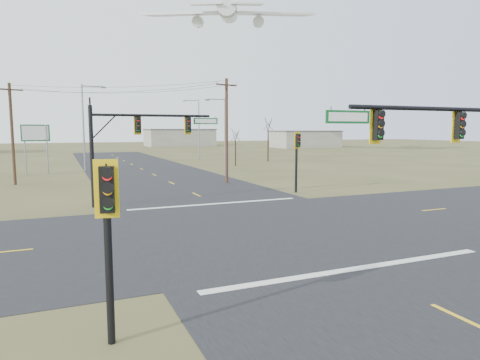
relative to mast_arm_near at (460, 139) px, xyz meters
name	(u,v)px	position (x,y,z in m)	size (l,w,h in m)	color
ground	(265,227)	(-4.74, 7.63, -4.73)	(320.00, 320.00, 0.00)	brown
road_ew	(265,227)	(-4.74, 7.63, -4.72)	(160.00, 14.00, 0.02)	black
road_ns	(265,227)	(-4.74, 7.63, -4.72)	(14.00, 160.00, 0.02)	black
stop_bar_near	(355,269)	(-4.74, 0.13, -4.70)	(12.00, 0.40, 0.01)	silver
stop_bar_far	(216,204)	(-4.74, 15.13, -4.70)	(12.00, 0.40, 0.01)	silver
mast_arm_near	(460,139)	(0.00, 0.00, 0.00)	(10.33, 0.46, 6.47)	black
mast_arm_far	(139,134)	(-9.47, 17.16, 0.09)	(8.83, 0.58, 6.64)	black
pedestal_signal_ne	(297,149)	(3.11, 17.65, -1.21)	(0.63, 0.55, 4.93)	black
pedestal_signal_sw	(108,211)	(-13.59, -2.13, -1.48)	(0.63, 0.54, 4.45)	black
utility_pole_near	(227,129)	(0.18, 25.74, 0.37)	(2.33, 0.83, 9.83)	#412B1C
utility_pole_far	(12,132)	(-18.36, 32.09, 0.10)	(2.22, 0.73, 9.27)	#412B1C
highway_sign	(36,139)	(-16.85, 41.52, -0.70)	(2.99, 0.59, 5.65)	gray
streetlight_a	(223,132)	(2.09, 31.61, 0.05)	(2.38, 0.28, 8.51)	gray
streetlight_b	(198,126)	(7.17, 57.11, 0.93)	(2.82, 0.42, 10.08)	gray
streetlight_c	(85,123)	(-11.36, 43.92, 1.20)	(2.94, 0.29, 10.56)	gray
bare_tree_c	(235,135)	(8.37, 43.39, -0.39)	(2.70, 2.70, 5.52)	black
bare_tree_d	(268,124)	(16.51, 49.38, 1.28)	(3.18, 3.18, 7.45)	black
warehouse_mid	(180,138)	(20.26, 117.63, -2.23)	(20.00, 12.00, 5.00)	#A29E8F
warehouse_right	(306,140)	(50.26, 92.63, -2.48)	(18.00, 10.00, 4.50)	#A29E8F
jet_airliner	(228,11)	(16.56, 66.83, 22.87)	(28.04, 28.65, 13.66)	white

